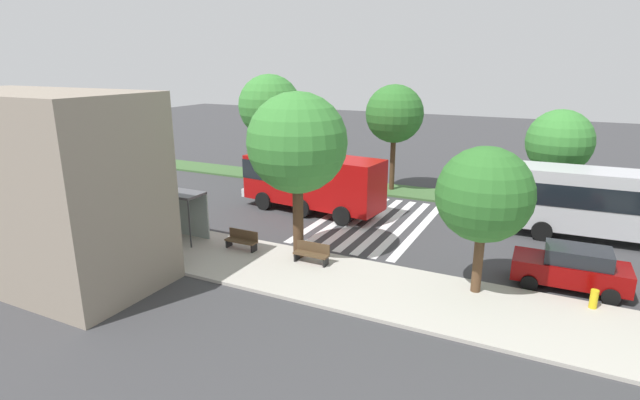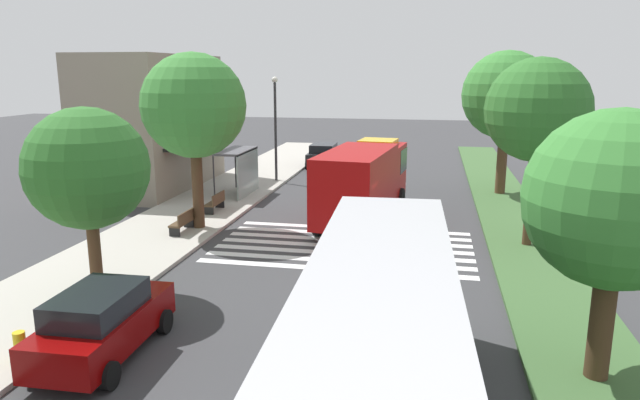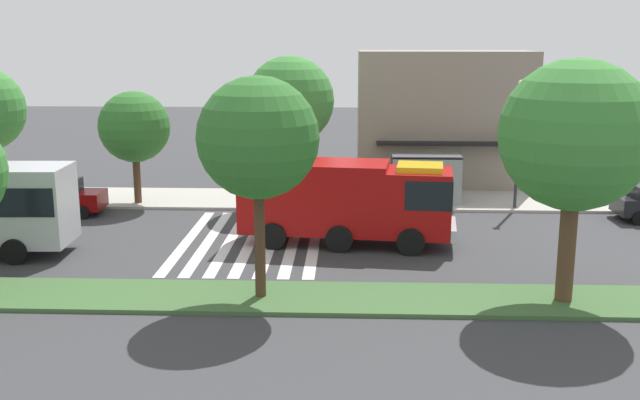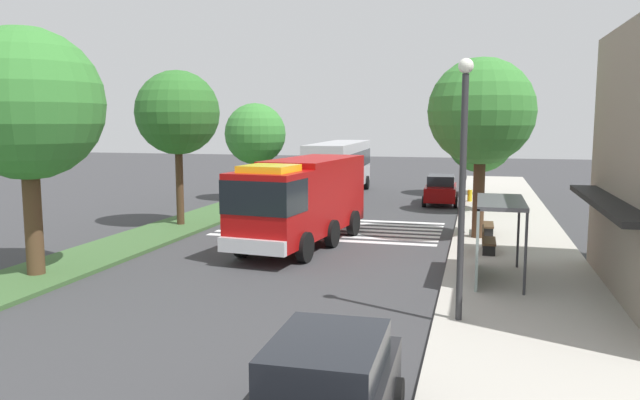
# 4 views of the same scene
# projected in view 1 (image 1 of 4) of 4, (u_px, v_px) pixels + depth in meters

# --- Properties ---
(ground_plane) EXTENTS (120.00, 120.00, 0.00)m
(ground_plane) POSITION_uv_depth(u_px,v_px,m) (354.00, 219.00, 28.05)
(ground_plane) COLOR #38383A
(sidewalk) EXTENTS (60.00, 4.73, 0.14)m
(sidewalk) POSITION_uv_depth(u_px,v_px,m) (284.00, 269.00, 21.19)
(sidewalk) COLOR #ADA89E
(sidewalk) RESTS_ON ground_plane
(median_strip) EXTENTS (60.00, 3.00, 0.14)m
(median_strip) POSITION_uv_depth(u_px,v_px,m) (393.00, 190.00, 34.12)
(median_strip) COLOR #3D6033
(median_strip) RESTS_ON ground_plane
(crosswalk) EXTENTS (5.85, 10.03, 0.01)m
(crosswalk) POSITION_uv_depth(u_px,v_px,m) (373.00, 222.00, 27.55)
(crosswalk) COLOR silver
(crosswalk) RESTS_ON ground_plane
(fire_truck) EXTENTS (9.09, 3.54, 3.46)m
(fire_truck) POSITION_uv_depth(u_px,v_px,m) (309.00, 179.00, 29.08)
(fire_truck) COLOR #A50C0C
(fire_truck) RESTS_ON ground_plane
(parked_car_west) EXTENTS (4.31, 2.09, 1.75)m
(parked_car_west) POSITION_uv_depth(u_px,v_px,m) (572.00, 268.00, 19.27)
(parked_car_west) COLOR #720505
(parked_car_west) RESTS_ON ground_plane
(parked_car_mid) EXTENTS (4.26, 2.18, 1.68)m
(parked_car_mid) POSITION_uv_depth(u_px,v_px,m) (77.00, 188.00, 31.58)
(parked_car_mid) COLOR black
(parked_car_mid) RESTS_ON ground_plane
(transit_bus) EXTENTS (11.86, 3.23, 3.57)m
(transit_bus) POSITION_uv_depth(u_px,v_px,m) (638.00, 203.00, 23.68)
(transit_bus) COLOR #B2B2B7
(transit_bus) RESTS_ON ground_plane
(bus_stop_shelter) EXTENTS (3.50, 1.40, 2.46)m
(bus_stop_shelter) POSITION_uv_depth(u_px,v_px,m) (176.00, 203.00, 24.53)
(bus_stop_shelter) COLOR #4C4C51
(bus_stop_shelter) RESTS_ON sidewalk
(bench_near_shelter) EXTENTS (1.60, 0.50, 0.90)m
(bench_near_shelter) POSITION_uv_depth(u_px,v_px,m) (242.00, 240.00, 23.16)
(bench_near_shelter) COLOR #4C3823
(bench_near_shelter) RESTS_ON sidewalk
(bench_west_of_shelter) EXTENTS (1.60, 0.50, 0.90)m
(bench_west_of_shelter) POSITION_uv_depth(u_px,v_px,m) (312.00, 253.00, 21.55)
(bench_west_of_shelter) COLOR #4C3823
(bench_west_of_shelter) RESTS_ON sidewalk
(street_lamp) EXTENTS (0.36, 0.36, 6.31)m
(street_lamp) POSITION_uv_depth(u_px,v_px,m) (121.00, 155.00, 26.48)
(street_lamp) COLOR #2D2D30
(street_lamp) RESTS_ON sidewalk
(storefront_building) EXTENTS (9.79, 5.69, 7.69)m
(storefront_building) POSITION_uv_depth(u_px,v_px,m) (42.00, 188.00, 19.59)
(storefront_building) COLOR gray
(storefront_building) RESTS_ON ground_plane
(sidewalk_tree_west) EXTENTS (3.58, 3.58, 5.69)m
(sidewalk_tree_west) POSITION_uv_depth(u_px,v_px,m) (484.00, 195.00, 17.92)
(sidewalk_tree_west) COLOR #513823
(sidewalk_tree_west) RESTS_ON sidewalk
(sidewalk_tree_center) EXTENTS (4.39, 4.39, 7.45)m
(sidewalk_tree_center) POSITION_uv_depth(u_px,v_px,m) (297.00, 144.00, 20.92)
(sidewalk_tree_center) COLOR #47301E
(sidewalk_tree_center) RESTS_ON sidewalk
(median_tree_far_west) EXTENTS (3.82, 3.82, 5.97)m
(median_tree_far_west) POSITION_uv_depth(u_px,v_px,m) (559.00, 142.00, 28.68)
(median_tree_far_west) COLOR #47301E
(median_tree_far_west) RESTS_ON median_strip
(median_tree_west) EXTENTS (3.90, 3.90, 7.19)m
(median_tree_west) POSITION_uv_depth(u_px,v_px,m) (394.00, 114.00, 32.71)
(median_tree_west) COLOR #47301E
(median_tree_west) RESTS_ON median_strip
(median_tree_center) EXTENTS (4.74, 4.74, 7.75)m
(median_tree_center) POSITION_uv_depth(u_px,v_px,m) (270.00, 106.00, 36.90)
(median_tree_center) COLOR #513823
(median_tree_center) RESTS_ON median_strip
(fire_hydrant) EXTENTS (0.28, 0.28, 0.70)m
(fire_hydrant) POSITION_uv_depth(u_px,v_px,m) (594.00, 299.00, 17.59)
(fire_hydrant) COLOR gold
(fire_hydrant) RESTS_ON sidewalk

